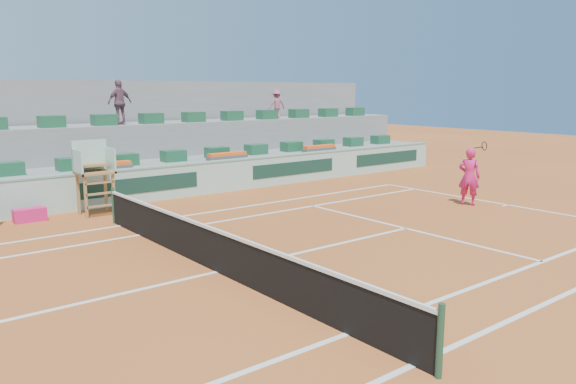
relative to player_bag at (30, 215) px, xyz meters
name	(u,v)px	position (x,y,z in m)	size (l,w,h in m)	color
ground	(217,272)	(1.95, -7.76, -0.21)	(90.00, 90.00, 0.00)	#97481D
seating_tier_lower	(64,184)	(1.95, 2.94, 0.39)	(36.00, 4.00, 1.20)	gray
seating_tier_upper	(50,160)	(1.95, 4.54, 1.09)	(36.00, 2.40, 2.60)	gray
stadium_back_wall	(37,135)	(1.95, 6.14, 1.99)	(36.00, 0.40, 4.40)	gray
player_bag	(30,215)	(0.00, 0.00, 0.00)	(0.93, 0.41, 0.41)	#D51B67
spectator_mid	(120,102)	(4.64, 3.95, 3.29)	(1.05, 0.44, 1.79)	#6E4956
spectator_right	(277,104)	(12.71, 4.17, 3.09)	(0.90, 0.52, 1.40)	#9D4E62
court_lines	(217,272)	(1.95, -7.76, -0.20)	(23.89, 11.09, 0.01)	silver
tennis_net	(216,249)	(1.95, -7.76, 0.32)	(0.10, 11.97, 1.10)	black
advertising_hoarding	(85,191)	(1.97, 0.74, 0.43)	(36.00, 0.34, 1.26)	#9DC5B5
umpire_chair	(93,167)	(1.95, -0.26, 1.34)	(1.10, 0.90, 2.40)	olive
seat_row_lower	(70,164)	(1.95, 2.04, 1.21)	(32.90, 0.60, 0.44)	#1A5031
seat_row_upper	(51,122)	(1.95, 3.94, 2.61)	(32.90, 0.60, 0.44)	#1A5031
flower_planters	(31,173)	(0.45, 1.24, 1.13)	(26.80, 0.36, 0.28)	#4B4B4B
tennis_player	(469,176)	(12.75, -6.87, 0.80)	(0.73, 0.99, 2.28)	#D51B67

